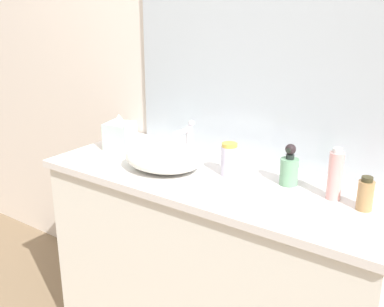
# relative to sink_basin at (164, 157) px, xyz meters

# --- Properties ---
(bathroom_wall_rear) EXTENTS (6.00, 0.06, 2.60)m
(bathroom_wall_rear) POSITION_rel_sink_basin_xyz_m (0.13, 0.38, 0.36)
(bathroom_wall_rear) COLOR silver
(bathroom_wall_rear) RESTS_ON ground
(vanity_counter) EXTENTS (1.47, 0.58, 0.88)m
(vanity_counter) POSITION_rel_sink_basin_xyz_m (0.23, 0.06, -0.49)
(vanity_counter) COLOR white
(vanity_counter) RESTS_ON ground
(wall_mirror_panel) EXTENTS (1.24, 0.01, 1.15)m
(wall_mirror_panel) POSITION_rel_sink_basin_xyz_m (0.23, 0.34, 0.53)
(wall_mirror_panel) COLOR #B2BCC6
(wall_mirror_panel) RESTS_ON vanity_counter
(sink_basin) EXTENTS (0.34, 0.29, 0.10)m
(sink_basin) POSITION_rel_sink_basin_xyz_m (0.00, 0.00, 0.00)
(sink_basin) COLOR silver
(sink_basin) RESTS_ON vanity_counter
(faucet) EXTENTS (0.03, 0.14, 0.17)m
(faucet) POSITION_rel_sink_basin_xyz_m (0.00, 0.16, 0.05)
(faucet) COLOR silver
(faucet) RESTS_ON vanity_counter
(soap_dispenser) EXTENTS (0.07, 0.07, 0.16)m
(soap_dispenser) POSITION_rel_sink_basin_xyz_m (0.49, 0.14, 0.01)
(soap_dispenser) COLOR #6EA37C
(soap_dispenser) RESTS_ON vanity_counter
(lotion_bottle) EXTENTS (0.07, 0.07, 0.13)m
(lotion_bottle) POSITION_rel_sink_basin_xyz_m (0.25, 0.10, 0.01)
(lotion_bottle) COLOR silver
(lotion_bottle) RESTS_ON vanity_counter
(perfume_bottle) EXTENTS (0.05, 0.05, 0.19)m
(perfume_bottle) POSITION_rel_sink_basin_xyz_m (0.68, 0.11, 0.04)
(perfume_bottle) COLOR #DD9D9B
(perfume_bottle) RESTS_ON vanity_counter
(spray_can) EXTENTS (0.05, 0.05, 0.12)m
(spray_can) POSITION_rel_sink_basin_xyz_m (0.80, 0.09, 0.00)
(spray_can) COLOR #A98150
(spray_can) RESTS_ON vanity_counter
(tissue_box) EXTENTS (0.15, 0.15, 0.17)m
(tissue_box) POSITION_rel_sink_basin_xyz_m (-0.33, 0.08, 0.02)
(tissue_box) COLOR #AAC2B8
(tissue_box) RESTS_ON vanity_counter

